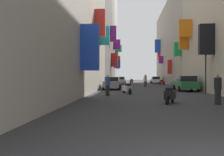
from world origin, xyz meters
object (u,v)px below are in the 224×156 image
object	(u,v)px
parked_car_blue	(121,80)
scooter_silver	(127,88)
scooter_red	(162,82)
pedestrian_near_right	(218,89)
parked_car_green	(186,83)
scooter_black	(170,95)
parked_car_white	(156,80)
pedestrian_near_left	(108,85)
parked_car_grey	(112,83)
traffic_light_near_corner	(206,59)
pedestrian_mid_street	(146,80)
pedestrian_far_away	(145,81)
scooter_orange	(132,81)
parked_car_silver	(120,80)

from	to	relation	value
parked_car_blue	scooter_silver	world-z (taller)	parked_car_blue
scooter_red	pedestrian_near_right	distance (m)	29.90
parked_car_green	scooter_black	size ratio (longest dim) A/B	2.19
parked_car_white	scooter_black	size ratio (longest dim) A/B	2.27
pedestrian_near_left	parked_car_white	bearing A→B (deg)	78.13
parked_car_white	pedestrian_near_left	world-z (taller)	pedestrian_near_left
parked_car_grey	scooter_black	size ratio (longest dim) A/B	2.11
pedestrian_near_right	traffic_light_near_corner	bearing A→B (deg)	77.48
parked_car_white	pedestrian_mid_street	world-z (taller)	pedestrian_mid_street
scooter_silver	parked_car_grey	bearing A→B (deg)	104.51
parked_car_green	pedestrian_far_away	distance (m)	10.03
scooter_orange	pedestrian_far_away	size ratio (longest dim) A/B	1.13
parked_car_blue	pedestrian_far_away	bearing A→B (deg)	-78.66
parked_car_white	traffic_light_near_corner	distance (m)	30.56
pedestrian_mid_street	parked_car_grey	bearing A→B (deg)	-115.88
pedestrian_near_left	traffic_light_near_corner	world-z (taller)	traffic_light_near_corner
scooter_black	pedestrian_near_left	distance (m)	6.25
parked_car_silver	scooter_red	distance (m)	8.41
scooter_black	pedestrian_mid_street	bearing A→B (deg)	89.78
parked_car_white	scooter_black	world-z (taller)	parked_car_white
pedestrian_near_left	parked_car_silver	bearing A→B (deg)	90.27
parked_car_grey	parked_car_silver	bearing A→B (deg)	89.58
parked_car_blue	parked_car_grey	bearing A→B (deg)	-89.84
parked_car_green	parked_car_blue	bearing A→B (deg)	104.21
parked_car_green	traffic_light_near_corner	bearing A→B (deg)	-77.47
parked_car_white	pedestrian_near_left	bearing A→B (deg)	-101.87
scooter_orange	traffic_light_near_corner	size ratio (longest dim) A/B	0.42
scooter_red	scooter_silver	bearing A→B (deg)	-104.42
scooter_red	pedestrian_mid_street	bearing A→B (deg)	-114.82
parked_car_grey	pedestrian_near_left	xyz separation A→B (m)	(0.28, -8.79, 0.05)
parked_car_green	pedestrian_near_left	size ratio (longest dim) A/B	2.58
scooter_red	pedestrian_near_right	bearing A→B (deg)	-91.84
parked_car_blue	scooter_silver	size ratio (longest dim) A/B	2.48
parked_car_green	pedestrian_mid_street	bearing A→B (deg)	106.40
scooter_silver	scooter_orange	distance (m)	31.02
parked_car_blue	parked_car_green	size ratio (longest dim) A/B	1.06
parked_car_grey	scooter_black	bearing A→B (deg)	-73.21
scooter_black	pedestrian_near_left	world-z (taller)	pedestrian_near_left
parked_car_grey	traffic_light_near_corner	distance (m)	10.52
scooter_silver	pedestrian_near_right	distance (m)	8.92
scooter_red	scooter_black	xyz separation A→B (m)	(-3.34, -29.44, 0.00)
scooter_silver	scooter_red	bearing A→B (deg)	75.58
parked_car_blue	pedestrian_far_away	world-z (taller)	pedestrian_far_away
parked_car_blue	pedestrian_near_left	size ratio (longest dim) A/B	2.73
traffic_light_near_corner	parked_car_silver	bearing A→B (deg)	107.47
traffic_light_near_corner	scooter_black	bearing A→B (deg)	-118.64
scooter_orange	scooter_black	xyz separation A→B (m)	(1.84, -38.08, 0.00)
parked_car_green	pedestrian_far_away	xyz separation A→B (m)	(-3.46, 9.41, 0.00)
parked_car_white	scooter_orange	distance (m)	4.96
scooter_orange	pedestrian_near_right	world-z (taller)	pedestrian_near_right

